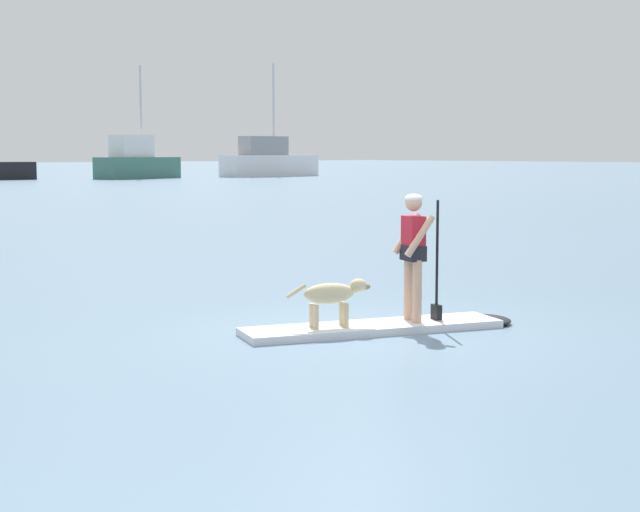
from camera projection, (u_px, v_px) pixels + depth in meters
ground_plane at (372, 332)px, 12.24m from camera, size 400.00×400.00×0.00m
paddleboard at (389, 327)px, 12.31m from camera, size 3.72×2.07×0.10m
person_paddler at (414, 248)px, 12.33m from camera, size 0.68×0.59×1.67m
dog at (333, 295)px, 11.99m from camera, size 1.08×0.50×0.60m
moored_boat_far_port at (136, 162)px, 83.89m from camera, size 8.45×4.22×9.93m
moored_boat_starboard at (268, 161)px, 91.43m from camera, size 10.16×2.95×10.80m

